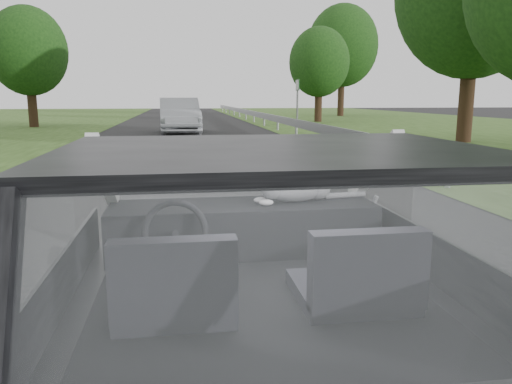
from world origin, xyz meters
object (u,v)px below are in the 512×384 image
object	(u,v)px
cat	(297,188)
highway_sign	(297,103)
subject_car	(259,285)
other_car	(179,116)

from	to	relation	value
cat	highway_sign	world-z (taller)	highway_sign
highway_sign	subject_car	bearing A→B (deg)	-100.05
cat	subject_car	bearing A→B (deg)	-132.39
subject_car	highway_sign	xyz separation A→B (m)	(6.33, 25.94, 0.57)
cat	highway_sign	bearing A→B (deg)	62.15
subject_car	other_car	size ratio (longest dim) A/B	0.83
subject_car	cat	distance (m)	0.81
cat	highway_sign	xyz separation A→B (m)	(5.99, 25.30, 0.22)
subject_car	cat	bearing A→B (deg)	62.14
subject_car	highway_sign	bearing A→B (deg)	76.29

